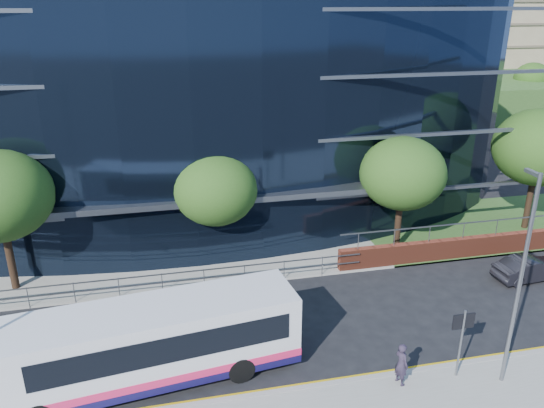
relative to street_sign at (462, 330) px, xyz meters
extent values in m
plane|color=black|center=(-4.50, 1.59, -2.15)|extent=(200.00, 200.00, 0.00)
cube|color=gray|center=(-4.50, 0.59, -2.07)|extent=(80.00, 0.25, 0.16)
cube|color=gold|center=(-4.50, 0.79, -2.14)|extent=(80.00, 0.08, 0.01)
cube|color=gold|center=(-4.50, 0.94, -2.14)|extent=(80.00, 0.08, 0.01)
cube|color=gray|center=(-10.50, 12.59, -2.10)|extent=(50.00, 8.00, 0.10)
cube|color=black|center=(-8.50, 25.59, 5.85)|extent=(38.00, 16.00, 16.00)
cube|color=#595E66|center=(-8.50, 11.09, 1.55)|extent=(22.00, 1.20, 0.30)
cube|color=slate|center=(-12.50, 8.59, -1.10)|extent=(24.00, 0.05, 0.05)
cube|color=slate|center=(-12.50, 8.59, -1.55)|extent=(24.00, 0.05, 0.05)
cylinder|color=slate|center=(-12.50, 8.59, -1.60)|extent=(0.04, 0.04, 1.10)
cube|color=#2D511E|center=(27.50, 57.59, -0.15)|extent=(60.00, 42.00, 4.00)
cylinder|color=slate|center=(0.00, -0.01, -0.60)|extent=(0.08, 0.08, 2.80)
cube|color=black|center=(0.00, 0.01, 0.35)|extent=(0.85, 0.06, 0.60)
cylinder|color=black|center=(-17.50, 10.59, -0.50)|extent=(0.36, 0.36, 3.30)
cylinder|color=black|center=(-7.50, 11.09, -0.72)|extent=(0.36, 0.36, 2.86)
ellipsoid|color=#1F4714|center=(-7.50, 11.09, 2.08)|extent=(4.29, 4.29, 3.65)
cylinder|color=black|center=(2.50, 10.59, -0.61)|extent=(0.36, 0.36, 3.08)
ellipsoid|color=#1F4714|center=(2.50, 10.59, 2.40)|extent=(4.62, 4.62, 3.93)
cylinder|color=black|center=(11.50, 11.59, -0.39)|extent=(0.36, 0.36, 3.52)
ellipsoid|color=#1F4714|center=(11.50, 11.59, 3.05)|extent=(5.28, 5.28, 4.49)
cylinder|color=black|center=(19.50, 41.59, -0.61)|extent=(0.36, 0.36, 3.08)
ellipsoid|color=#1F4714|center=(19.50, 41.59, 2.40)|extent=(4.62, 4.62, 3.93)
cylinder|color=black|center=(35.50, 43.59, -0.72)|extent=(0.36, 0.36, 2.86)
ellipsoid|color=#1F4714|center=(35.50, 43.59, 2.08)|extent=(4.29, 4.29, 3.65)
cylinder|color=slate|center=(1.50, -0.61, 2.00)|extent=(0.14, 0.14, 8.00)
cube|color=slate|center=(1.50, -0.26, 5.90)|extent=(0.15, 0.70, 0.12)
cube|color=silver|center=(-11.21, 2.34, -0.45)|extent=(11.41, 3.92, 2.69)
cube|color=#120F3E|center=(-11.21, 2.34, -1.64)|extent=(11.44, 3.97, 0.30)
cube|color=#DD2055|center=(-11.21, 2.34, -1.34)|extent=(11.44, 3.97, 0.30)
cube|color=black|center=(-10.61, 2.42, -0.07)|extent=(9.20, 3.69, 1.02)
cylinder|color=black|center=(-7.84, 1.61, -1.64)|extent=(1.05, 0.43, 1.02)
imported|color=black|center=(7.60, 6.01, -1.54)|extent=(3.82, 1.60, 1.23)
imported|color=#282131|center=(-2.23, 0.06, -1.16)|extent=(0.54, 0.69, 1.67)
camera|label=1|loc=(-10.20, -14.26, 11.11)|focal=35.00mm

